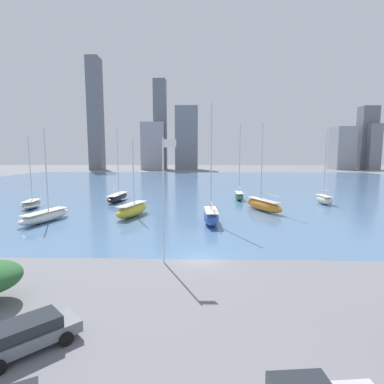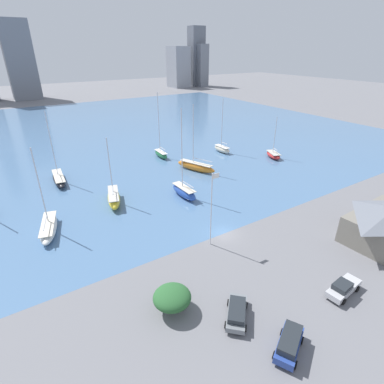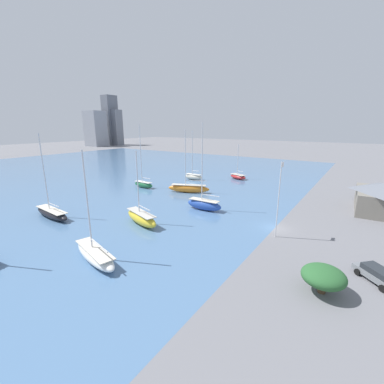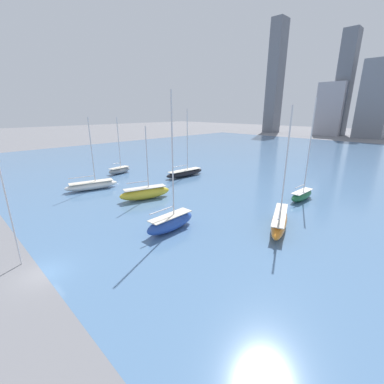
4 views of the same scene
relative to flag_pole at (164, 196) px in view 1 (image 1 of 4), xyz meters
The scene contains 13 objects.
ground_plane 7.07m from the flag_pole, 17.91° to the left, with size 500.00×500.00×0.00m, color slate.
harbor_water 71.41m from the flag_pole, 87.34° to the left, with size 180.00×140.00×0.00m.
flag_pole is the anchor object (origin of this frame).
distant_city_skyline 172.50m from the flag_pole, 85.04° to the left, with size 183.97×19.49×69.86m.
sailboat_orange 29.95m from the flag_pole, 61.05° to the left, with size 5.66×10.31×15.30m.
sailboat_cream 44.07m from the flag_pole, 50.10° to the left, with size 2.13×6.07×14.58m.
sailboat_gray 39.16m from the flag_pole, 135.77° to the left, with size 3.06×6.26×13.19m.
sailboat_yellow 22.30m from the flag_pole, 110.53° to the left, with size 4.68×9.07×12.34m.
sailboat_blue 16.99m from the flag_pole, 72.85° to the left, with size 2.34×7.51×16.91m.
sailboat_green 40.96m from the flag_pole, 73.16° to the left, with size 2.03×6.58×16.56m.
sailboat_black 39.32m from the flag_pole, 111.62° to the left, with size 3.04×10.58×15.04m.
sailboat_white 26.07m from the flag_pole, 140.22° to the left, with size 4.67×10.01×13.62m.
parked_wagon_gray 14.67m from the flag_pole, 113.96° to the right, with size 4.84×4.91×1.58m.
Camera 1 is at (-0.07, -27.39, 9.89)m, focal length 28.00 mm.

